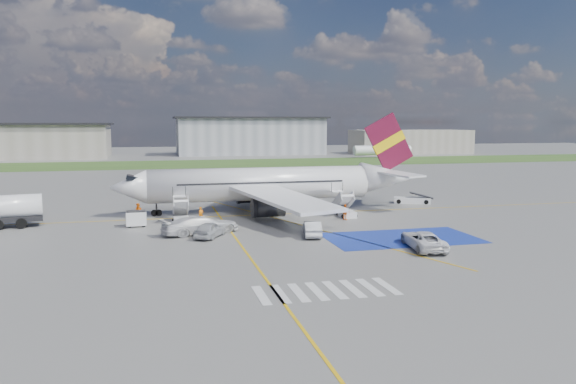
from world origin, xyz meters
The scene contains 22 objects.
ground centered at (0.00, 0.00, 0.00)m, with size 400.00×400.00×0.00m, color #60605E.
grass_strip centered at (0.00, 95.00, 0.01)m, with size 400.00×30.00×0.01m, color #2D4C1E.
taxiway_line_main centered at (0.00, 12.00, 0.01)m, with size 120.00×0.20×0.01m, color gold.
taxiway_line_cross centered at (-5.00, -10.00, 0.01)m, with size 0.20×60.00×0.01m, color gold.
taxiway_line_diag centered at (0.00, 12.00, 0.01)m, with size 0.20×60.00×0.01m, color gold.
staging_box centered at (10.00, -4.00, 0.01)m, with size 14.00×8.00×0.01m, color navy.
crosswalk centered at (-1.80, -18.00, 0.01)m, with size 9.00×4.00×0.01m.
terminal_west centered at (-55.00, 130.00, 5.00)m, with size 60.00×22.00×10.00m, color gray.
terminal_centre centered at (20.00, 135.00, 6.00)m, with size 48.00×18.00×12.00m, color gray.
terminal_east centered at (75.00, 128.00, 4.00)m, with size 40.00×16.00×8.00m, color gray.
airliner centered at (1.51, 14.00, 3.39)m, with size 36.81×32.95×11.92m.
airstairs_fwd centered at (-9.50, 8.70, 0.62)m, with size 1.90×5.20×3.60m.
airstairs_aft centered at (9.00, 8.70, 0.62)m, with size 1.90×5.20×3.60m.
gpu_cart centered at (-14.10, 7.75, 0.75)m, with size 2.07×1.40×1.67m.
belt_loader centered at (21.18, 16.51, 0.38)m, with size 5.21×3.37×1.52m.
car_silver_a centered at (-7.29, 0.49, 0.74)m, with size 1.75×4.35×1.48m, color #A8ABAF.
car_silver_b centered at (2.14, -1.24, 0.73)m, with size 1.54×4.43×1.46m, color #B2B5BA.
van_white_a centered at (9.96, -8.31, 0.99)m, with size 2.43×5.27×1.98m, color white.
van_white_b centered at (-7.96, 2.60, 1.13)m, with size 2.35×5.79×2.27m, color silver.
crew_fwd centered at (-7.35, 9.38, 0.79)m, with size 0.58×0.38×1.58m, color orange.
crew_nose centered at (-13.95, 11.64, 0.94)m, with size 0.92×0.71×1.89m, color orange.
crew_aft centered at (8.15, 6.41, 0.88)m, with size 1.03×0.43×1.76m, color orange.
Camera 1 is at (-12.40, -51.24, 10.71)m, focal length 35.00 mm.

